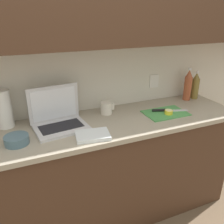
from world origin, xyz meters
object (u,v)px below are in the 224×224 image
object	(u,v)px
knife	(164,110)
bottle_oil_tall	(195,86)
lemon_half_cut	(169,112)
measuring_cup	(106,108)
bowl_white	(17,140)
laptop	(58,118)
bottle_green_soda	(188,85)
paper_towel_roll	(3,109)
cutting_board	(165,113)

from	to	relation	value
knife	bottle_oil_tall	world-z (taller)	bottle_oil_tall
lemon_half_cut	bottle_oil_tall	world-z (taller)	bottle_oil_tall
measuring_cup	bowl_white	bearing A→B (deg)	-161.64
laptop	bottle_green_soda	distance (m)	1.22
lemon_half_cut	knife	bearing A→B (deg)	92.39
lemon_half_cut	measuring_cup	size ratio (longest dim) A/B	0.56
bowl_white	paper_towel_roll	bearing A→B (deg)	101.39
laptop	lemon_half_cut	size ratio (longest dim) A/B	6.12
laptop	knife	xyz separation A→B (m)	(0.84, -0.07, -0.05)
cutting_board	bowl_white	size ratio (longest dim) A/B	2.28
laptop	knife	world-z (taller)	laptop
knife	bottle_green_soda	world-z (taller)	bottle_green_soda
lemon_half_cut	paper_towel_roll	xyz separation A→B (m)	(-1.19, 0.27, 0.11)
laptop	lemon_half_cut	bearing A→B (deg)	-15.99
laptop	knife	bearing A→B (deg)	-11.80
knife	bottle_oil_tall	bearing A→B (deg)	37.74
cutting_board	knife	bearing A→B (deg)	85.81
laptop	paper_towel_roll	xyz separation A→B (m)	(-0.35, 0.14, 0.07)
lemon_half_cut	bottle_oil_tall	bearing A→B (deg)	27.61
cutting_board	measuring_cup	xyz separation A→B (m)	(-0.44, 0.19, 0.04)
laptop	cutting_board	size ratio (longest dim) A/B	1.15
cutting_board	bottle_green_soda	bearing A→B (deg)	28.94
laptop	bottle_oil_tall	xyz separation A→B (m)	(1.31, 0.10, 0.05)
bowl_white	paper_towel_roll	xyz separation A→B (m)	(-0.06, 0.28, 0.11)
cutting_board	bottle_oil_tall	xyz separation A→B (m)	(0.47, 0.21, 0.12)
laptop	measuring_cup	xyz separation A→B (m)	(0.40, 0.08, -0.02)
bottle_green_soda	paper_towel_roll	bearing A→B (deg)	178.76
cutting_board	paper_towel_roll	world-z (taller)	paper_towel_roll
paper_towel_roll	bowl_white	bearing A→B (deg)	-78.61
bottle_green_soda	bottle_oil_tall	size ratio (longest dim) A/B	1.14
paper_towel_roll	cutting_board	bearing A→B (deg)	-11.46
knife	bottle_oil_tall	distance (m)	0.51
cutting_board	paper_towel_roll	xyz separation A→B (m)	(-1.19, 0.24, 0.13)
cutting_board	knife	world-z (taller)	knife
cutting_board	bottle_oil_tall	distance (m)	0.52
lemon_half_cut	bottle_green_soda	size ratio (longest dim) A/B	0.21
laptop	lemon_half_cut	distance (m)	0.86
paper_towel_roll	bottle_oil_tall	bearing A→B (deg)	-1.17
bottle_oil_tall	bowl_white	xyz separation A→B (m)	(-1.60, -0.25, -0.09)
knife	lemon_half_cut	size ratio (longest dim) A/B	4.63
bottle_oil_tall	knife	bearing A→B (deg)	-158.99
cutting_board	paper_towel_roll	size ratio (longest dim) A/B	1.24
bottle_oil_tall	paper_towel_roll	distance (m)	1.66
lemon_half_cut	bowl_white	world-z (taller)	bowl_white
lemon_half_cut	measuring_cup	xyz separation A→B (m)	(-0.45, 0.22, 0.02)
laptop	cutting_board	bearing A→B (deg)	-13.80
lemon_half_cut	measuring_cup	distance (m)	0.50
laptop	knife	distance (m)	0.85
laptop	cutting_board	distance (m)	0.85
bottle_oil_tall	measuring_cup	world-z (taller)	bottle_oil_tall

